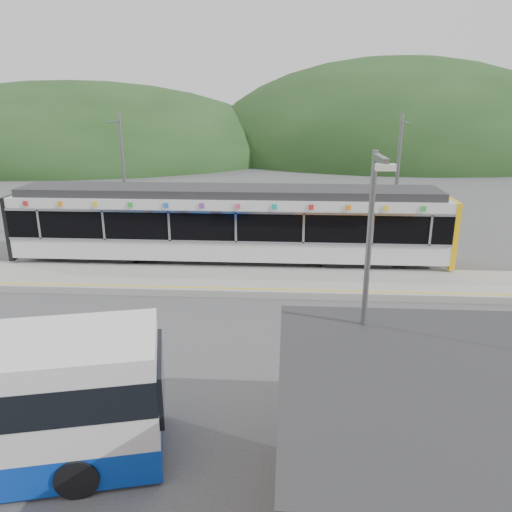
{
  "coord_description": "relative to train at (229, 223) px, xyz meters",
  "views": [
    {
      "loc": [
        1.48,
        -16.86,
        7.72
      ],
      "look_at": [
        0.36,
        1.0,
        2.03
      ],
      "focal_mm": 35.0,
      "sensor_mm": 36.0,
      "label": 1
    }
  ],
  "objects": [
    {
      "name": "catenary_mast_west",
      "position": [
        -5.76,
        2.56,
        1.58
      ],
      "size": [
        0.18,
        1.8,
        7.0
      ],
      "color": "slate",
      "rests_on": "ground"
    },
    {
      "name": "train",
      "position": [
        0.0,
        0.0,
        0.0
      ],
      "size": [
        20.44,
        3.01,
        3.74
      ],
      "color": "black",
      "rests_on": "ground"
    },
    {
      "name": "lamp_post",
      "position": [
        4.44,
        -12.93,
        1.94
      ],
      "size": [
        0.35,
        1.16,
        6.74
      ],
      "rotation": [
        0.0,
        0.0,
        0.02
      ],
      "color": "slate",
      "rests_on": "ground"
    },
    {
      "name": "ground",
      "position": [
        1.24,
        -6.0,
        -2.06
      ],
      "size": [
        120.0,
        120.0,
        0.0
      ],
      "primitive_type": "plane",
      "color": "#4C4C4F",
      "rests_on": "ground"
    },
    {
      "name": "catenary_mast_east",
      "position": [
        8.24,
        2.56,
        1.58
      ],
      "size": [
        0.18,
        1.8,
        7.0
      ],
      "color": "slate",
      "rests_on": "ground"
    },
    {
      "name": "platform",
      "position": [
        1.24,
        -2.7,
        -1.91
      ],
      "size": [
        26.0,
        3.2,
        0.3
      ],
      "primitive_type": "cube",
      "color": "#9E9E99",
      "rests_on": "ground"
    },
    {
      "name": "hills",
      "position": [
        7.43,
        -0.71,
        -2.06
      ],
      "size": [
        146.0,
        149.0,
        26.0
      ],
      "color": "#1E3D19",
      "rests_on": "ground"
    },
    {
      "name": "yellow_line",
      "position": [
        1.24,
        -4.0,
        -1.76
      ],
      "size": [
        26.0,
        0.1,
        0.01
      ],
      "primitive_type": "cube",
      "color": "yellow",
      "rests_on": "platform"
    }
  ]
}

